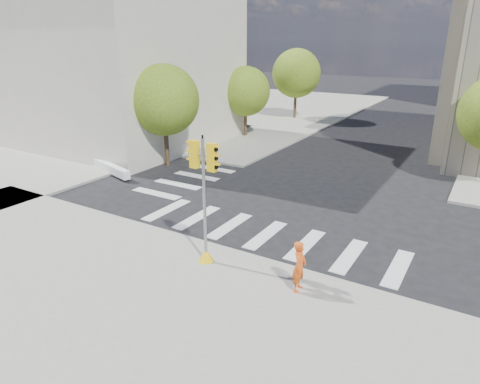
{
  "coord_description": "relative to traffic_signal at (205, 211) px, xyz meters",
  "views": [
    {
      "loc": [
        7.42,
        -16.56,
        7.82
      ],
      "look_at": [
        -0.79,
        -2.96,
        2.1
      ],
      "focal_mm": 32.0,
      "sensor_mm": 36.0,
      "label": 1
    }
  ],
  "objects": [
    {
      "name": "traffic_signal",
      "position": [
        0.0,
        0.0,
        0.0
      ],
      "size": [
        1.07,
        0.56,
        4.68
      ],
      "rotation": [
        0.0,
        0.0,
        -0.05
      ],
      "color": "yellow",
      "rests_on": "sidewalk_near"
    },
    {
      "name": "tree_lw_near",
      "position": [
        -9.7,
        9.35,
        2.07
      ],
      "size": [
        4.4,
        4.4,
        6.41
      ],
      "color": "#382616",
      "rests_on": "ground"
    },
    {
      "name": "classical_building",
      "position": [
        -19.2,
        13.35,
        4.3
      ],
      "size": [
        19.0,
        15.0,
        12.7
      ],
      "color": "beige",
      "rests_on": "ground"
    },
    {
      "name": "sidewalk_near",
      "position": [
        0.8,
        -5.65,
        -2.06
      ],
      "size": [
        30.0,
        14.0,
        0.15
      ],
      "primitive_type": "cube",
      "color": "gray",
      "rests_on": "ground"
    },
    {
      "name": "planter_wall",
      "position": [
        -12.27,
        6.28,
        -1.74
      ],
      "size": [
        5.87,
        2.07,
        0.5
      ],
      "primitive_type": "cube",
      "rotation": [
        0.0,
        0.0,
        -0.28
      ],
      "color": "white",
      "rests_on": "sidewalk_left_near"
    },
    {
      "name": "tree_lw_mid",
      "position": [
        -9.7,
        19.35,
        1.63
      ],
      "size": [
        4.0,
        4.0,
        5.77
      ],
      "color": "#382616",
      "rests_on": "ground"
    },
    {
      "name": "tree_lw_far",
      "position": [
        -9.7,
        29.35,
        2.4
      ],
      "size": [
        4.8,
        4.8,
        6.95
      ],
      "color": "#382616",
      "rests_on": "ground"
    },
    {
      "name": "sidewalk_far_left",
      "position": [
        -19.2,
        31.35,
        -2.06
      ],
      "size": [
        28.0,
        40.0,
        0.15
      ],
      "primitive_type": "cube",
      "color": "gray",
      "rests_on": "ground"
    },
    {
      "name": "ground",
      "position": [
        0.8,
        5.35,
        -2.14
      ],
      "size": [
        160.0,
        160.0,
        0.0
      ],
      "primitive_type": "plane",
      "color": "black",
      "rests_on": "ground"
    },
    {
      "name": "photographer",
      "position": [
        3.65,
        -0.01,
        -1.13
      ],
      "size": [
        0.48,
        0.67,
        1.71
      ],
      "primitive_type": "imported",
      "rotation": [
        0.0,
        0.0,
        1.69
      ],
      "color": "#E05215",
      "rests_on": "sidewalk_near"
    }
  ]
}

